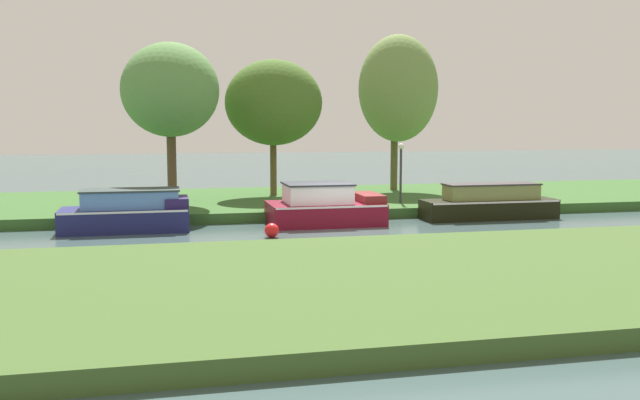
% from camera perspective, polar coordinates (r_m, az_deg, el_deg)
% --- Properties ---
extents(ground_plane, '(120.00, 120.00, 0.00)m').
position_cam_1_polar(ground_plane, '(24.91, 1.72, -2.33)').
color(ground_plane, '#3D5454').
extents(riverbank_far, '(72.00, 10.00, 0.40)m').
position_cam_1_polar(riverbank_far, '(31.65, -1.48, -0.10)').
color(riverbank_far, '#345D28').
rests_on(riverbank_far, ground_plane).
extents(riverbank_near, '(72.00, 10.00, 0.40)m').
position_cam_1_polar(riverbank_near, '(16.47, 9.70, -6.24)').
color(riverbank_near, '#3D5A27').
rests_on(riverbank_near, ground_plane).
extents(maroon_barge, '(4.13, 2.40, 1.53)m').
position_cam_1_polar(maroon_barge, '(25.90, 0.39, -0.56)').
color(maroon_barge, maroon).
rests_on(maroon_barge, ground_plane).
extents(black_narrowboat, '(5.29, 1.45, 1.38)m').
position_cam_1_polar(black_narrowboat, '(28.14, 13.51, -0.28)').
color(black_narrowboat, black).
rests_on(black_narrowboat, ground_plane).
extents(navy_cruiser, '(4.30, 1.91, 1.44)m').
position_cam_1_polar(navy_cruiser, '(25.24, -15.16, -0.95)').
color(navy_cruiser, navy).
rests_on(navy_cruiser, ground_plane).
extents(willow_tree_left, '(3.93, 4.27, 6.52)m').
position_cam_1_polar(willow_tree_left, '(29.43, -11.98, 8.64)').
color(willow_tree_left, brown).
rests_on(willow_tree_left, riverbank_far).
extents(willow_tree_centre, '(4.39, 3.47, 6.11)m').
position_cam_1_polar(willow_tree_centre, '(32.07, -3.74, 7.82)').
color(willow_tree_centre, brown).
rests_on(willow_tree_centre, riverbank_far).
extents(willow_tree_right, '(3.87, 3.22, 7.47)m').
position_cam_1_polar(willow_tree_right, '(34.45, 6.33, 8.90)').
color(willow_tree_right, brown).
rests_on(willow_tree_right, riverbank_far).
extents(lamp_post, '(0.24, 0.24, 2.46)m').
position_cam_1_polar(lamp_post, '(29.41, 6.53, 2.85)').
color(lamp_post, '#333338').
rests_on(lamp_post, riverbank_far).
extents(mooring_post_near, '(0.18, 0.18, 0.63)m').
position_cam_1_polar(mooring_post_near, '(26.52, -12.48, -0.39)').
color(mooring_post_near, '#433A25').
rests_on(mooring_post_near, riverbank_far).
extents(channel_buoy, '(0.47, 0.47, 0.47)m').
position_cam_1_polar(channel_buoy, '(23.06, -3.91, -2.46)').
color(channel_buoy, red).
rests_on(channel_buoy, ground_plane).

